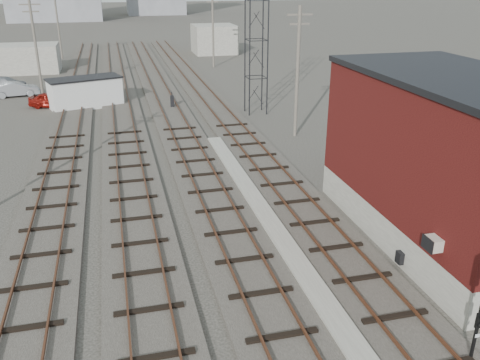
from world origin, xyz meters
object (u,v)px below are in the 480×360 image
object	(u,v)px
switch_stand	(172,101)
site_trailer	(85,92)
car_grey	(6,83)
car_red	(52,100)
car_silver	(16,89)

from	to	relation	value
switch_stand	site_trailer	size ratio (longest dim) A/B	0.20
switch_stand	car_grey	distance (m)	19.80
switch_stand	site_trailer	xyz separation A→B (m)	(-7.25, 2.48, 0.66)
site_trailer	car_red	world-z (taller)	site_trailer
switch_stand	site_trailer	distance (m)	7.69
car_red	car_silver	world-z (taller)	car_silver
switch_stand	site_trailer	bearing A→B (deg)	164.52
car_red	car_grey	bearing A→B (deg)	46.71
car_red	car_silver	xyz separation A→B (m)	(-3.72, 5.36, 0.03)
switch_stand	car_silver	distance (m)	16.25
car_silver	car_grey	size ratio (longest dim) A/B	0.99
car_red	car_silver	bearing A→B (deg)	51.89
switch_stand	car_grey	size ratio (longest dim) A/B	0.33
switch_stand	car_silver	xyz separation A→B (m)	(-13.89, 8.44, 0.04)
switch_stand	car_grey	bearing A→B (deg)	144.66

